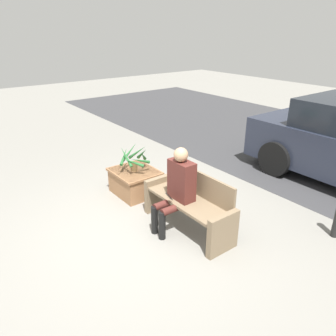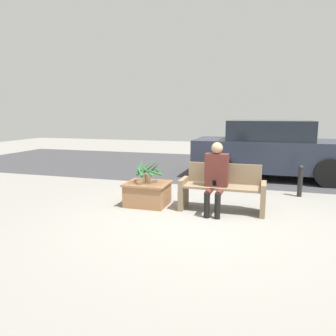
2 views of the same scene
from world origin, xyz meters
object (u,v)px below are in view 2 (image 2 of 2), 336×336
bench (222,189)px  potted_plant (148,170)px  planter_box (148,193)px  person_seated (216,174)px  parked_car (272,150)px  bollard_post (300,180)px

bench → potted_plant: 1.48m
bench → planter_box: (-1.46, -0.07, -0.17)m
person_seated → planter_box: (-1.36, 0.10, -0.47)m
planter_box → potted_plant: 0.46m
planter_box → parked_car: size_ratio=0.19×
bench → potted_plant: (-1.45, -0.06, 0.29)m
bench → parked_car: size_ratio=0.36×
potted_plant → bollard_post: (2.93, 1.60, -0.34)m
bollard_post → bench: bearing=-134.0°
bench → planter_box: size_ratio=1.87×
parked_car → potted_plant: bearing=-122.8°
person_seated → bollard_post: person_seated is taller
bench → person_seated: (-0.10, -0.17, 0.30)m
person_seated → parked_car: (0.99, 3.73, 0.08)m
potted_plant → bollard_post: 3.36m
person_seated → bollard_post: (1.58, 1.70, -0.35)m
person_seated → planter_box: size_ratio=1.54×
person_seated → parked_car: bearing=75.2°
bollard_post → parked_car: bearing=106.4°
potted_plant → parked_car: size_ratio=0.14×
potted_plant → bench: bearing=2.5°
bench → potted_plant: bearing=-177.5°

